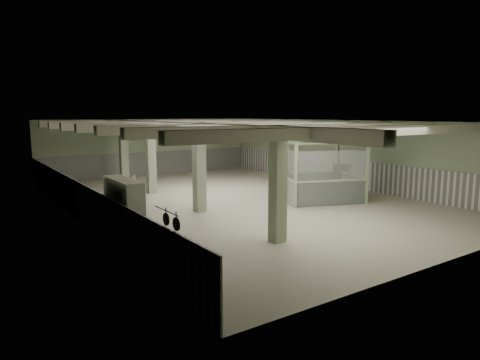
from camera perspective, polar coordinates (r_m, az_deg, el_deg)
floor at (r=19.66m, az=-0.40°, el=-2.73°), size 20.00×20.00×0.00m
ceiling at (r=19.26m, az=-0.41°, el=7.82°), size 14.00×20.00×0.02m
wall_back at (r=28.21m, az=-11.78°, el=4.29°), size 14.00×0.02×3.60m
wall_front at (r=12.46m, az=26.09°, el=-1.98°), size 14.00×0.02×3.60m
wall_left at (r=16.58m, az=-20.96°, el=0.82°), size 0.02×20.00×3.60m
wall_right at (r=23.96m, az=13.69°, el=3.45°), size 0.02×20.00×3.60m
wainscot_left at (r=16.75m, az=-20.68°, el=-2.73°), size 0.05×19.90×1.50m
wainscot_right at (r=24.06m, az=13.55°, el=0.96°), size 0.05×19.90×1.50m
wainscot_back at (r=28.29m, az=-11.70°, el=2.17°), size 13.90×0.05×1.50m
girder at (r=18.00m, az=-7.09°, el=6.98°), size 0.45×19.90×0.40m
beam_a at (r=13.68m, az=17.42°, el=6.25°), size 13.90×0.35×0.32m
beam_b at (r=15.36m, az=10.08°, el=6.75°), size 13.90×0.35×0.32m
beam_c at (r=17.24m, az=4.25°, el=7.08°), size 13.90×0.35×0.32m
beam_d at (r=19.27m, az=-0.41°, el=7.28°), size 13.90×0.35×0.32m
beam_e at (r=21.39m, az=-4.16°, el=7.41°), size 13.90×0.35×0.32m
beam_f at (r=23.59m, az=-7.22°, el=7.50°), size 13.90×0.35×0.32m
beam_g at (r=25.84m, az=-9.76°, el=7.55°), size 13.90×0.35×0.32m
column_a at (r=13.12m, az=5.08°, el=-0.60°), size 0.42×0.42×3.60m
column_b at (r=17.24m, az=-5.47°, el=1.66°), size 0.42×0.42×3.60m
column_c at (r=21.74m, az=-11.83°, el=2.99°), size 0.42×0.42×3.60m
column_d at (r=25.47m, az=-15.27°, el=3.70°), size 0.42×0.42×3.60m
hook_rail at (r=9.46m, az=-9.82°, el=-4.08°), size 0.02×1.20×0.02m
pendant_front at (r=15.73m, az=11.35°, el=5.41°), size 0.44×0.44×0.22m
pendant_mid at (r=19.97m, az=-0.01°, el=6.27°), size 0.44×0.44×0.22m
pendant_back at (r=24.27m, az=-6.69°, el=6.67°), size 0.44×0.44×0.22m
prep_counter at (r=12.00m, az=-12.50°, el=-8.24°), size 0.91×5.23×0.91m
pitcher_near at (r=13.24m, az=-15.25°, el=-4.15°), size 0.24×0.26×0.28m
pitcher_far at (r=13.87m, az=-15.31°, el=-3.58°), size 0.23×0.25×0.27m
veg_colander at (r=10.04m, az=-7.71°, el=-8.20°), size 0.51×0.51×0.23m
orange_bowl at (r=12.39m, az=-13.68°, el=-5.40°), size 0.31×0.31×0.10m
skillet_near at (r=9.18m, az=-8.49°, el=-5.84°), size 0.04×0.29×0.29m
skillet_far at (r=9.64m, az=-9.83°, el=-5.17°), size 0.04×0.28×0.28m
walkin_cooler at (r=13.04m, az=-15.06°, el=-4.65°), size 0.88×2.12×1.94m
guard_booth at (r=19.88m, az=10.47°, el=2.86°), size 4.41×4.07×2.90m
filing_cabinet at (r=21.77m, az=13.38°, el=0.14°), size 0.59×0.76×1.48m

